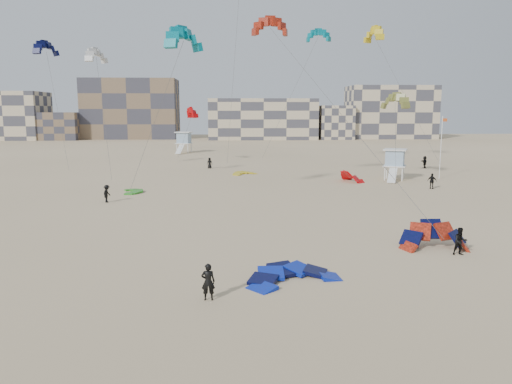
{
  "coord_description": "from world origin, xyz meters",
  "views": [
    {
      "loc": [
        1.12,
        -22.74,
        8.44
      ],
      "look_at": [
        2.44,
        6.0,
        3.75
      ],
      "focal_mm": 35.0,
      "sensor_mm": 36.0,
      "label": 1
    }
  ],
  "objects_px": {
    "kite_ground_blue": "(292,280)",
    "kite_ground_orange": "(435,249)",
    "kitesurfer_main": "(208,282)",
    "lifeguard_tower_near": "(395,165)"
  },
  "relations": [
    {
      "from": "kitesurfer_main",
      "to": "kite_ground_orange",
      "type": "bearing_deg",
      "value": -150.25
    },
    {
      "from": "kitesurfer_main",
      "to": "kite_ground_blue",
      "type": "bearing_deg",
      "value": -149.04
    },
    {
      "from": "kite_ground_blue",
      "to": "kite_ground_orange",
      "type": "height_order",
      "value": "kite_ground_orange"
    },
    {
      "from": "kite_ground_blue",
      "to": "kite_ground_orange",
      "type": "relative_size",
      "value": 1.08
    },
    {
      "from": "kite_ground_orange",
      "to": "lifeguard_tower_near",
      "type": "bearing_deg",
      "value": 76.73
    },
    {
      "from": "kite_ground_orange",
      "to": "lifeguard_tower_near",
      "type": "distance_m",
      "value": 31.98
    },
    {
      "from": "kite_ground_blue",
      "to": "kitesurfer_main",
      "type": "bearing_deg",
      "value": -172.06
    },
    {
      "from": "kitesurfer_main",
      "to": "lifeguard_tower_near",
      "type": "height_order",
      "value": "lifeguard_tower_near"
    },
    {
      "from": "kite_ground_orange",
      "to": "kitesurfer_main",
      "type": "relative_size",
      "value": 2.52
    },
    {
      "from": "kitesurfer_main",
      "to": "lifeguard_tower_near",
      "type": "bearing_deg",
      "value": -118.68
    }
  ]
}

